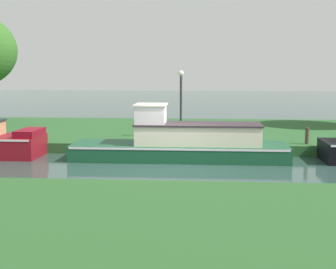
% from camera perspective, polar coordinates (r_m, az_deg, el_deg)
% --- Properties ---
extents(ground_plane, '(120.00, 120.00, 0.00)m').
position_cam_1_polar(ground_plane, '(16.49, 0.74, -3.66)').
color(ground_plane, '#2C4741').
extents(riverbank_far, '(72.00, 10.00, 0.40)m').
position_cam_1_polar(riverbank_far, '(23.36, 1.85, 0.17)').
color(riverbank_far, '#285629').
rests_on(riverbank_far, ground_plane).
extents(riverbank_near, '(72.00, 10.00, 0.40)m').
position_cam_1_polar(riverbank_near, '(7.82, -3.70, -15.15)').
color(riverbank_near, '#285425').
rests_on(riverbank_near, ground_plane).
extents(forest_barge, '(7.78, 2.10, 2.01)m').
position_cam_1_polar(forest_barge, '(17.55, 1.83, -1.00)').
color(forest_barge, '#174C2F').
rests_on(forest_barge, ground_plane).
extents(lamp_post, '(0.24, 0.24, 2.81)m').
position_cam_1_polar(lamp_post, '(20.04, 1.54, 4.61)').
color(lamp_post, '#333338').
rests_on(lamp_post, riverbank_far).
extents(mooring_post_near, '(0.15, 0.15, 0.64)m').
position_cam_1_polar(mooring_post_near, '(19.29, 16.09, -0.14)').
color(mooring_post_near, '#46382B').
rests_on(mooring_post_near, riverbank_far).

